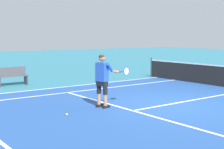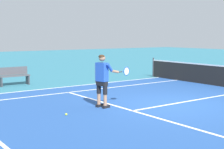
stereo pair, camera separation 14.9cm
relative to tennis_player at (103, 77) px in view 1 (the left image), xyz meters
name	(u,v)px [view 1 (the left image)]	position (x,y,z in m)	size (l,w,h in m)	color
ground_plane	(170,104)	(0.95, 2.13, -0.99)	(80.00, 80.00, 0.00)	teal
court_inner_surface	(157,106)	(0.95, 1.52, -0.99)	(10.98, 11.09, 0.00)	#234C93
line_service	(133,111)	(0.95, 0.47, -0.99)	(8.23, 0.10, 0.01)	white
line_centre_service	(199,99)	(0.95, 3.67, -0.99)	(0.10, 6.40, 0.01)	white
line_singles_left	(89,90)	(-3.17, 1.52, -0.99)	(0.10, 10.69, 0.01)	white
line_doubles_left	(73,86)	(-4.54, 1.52, -0.99)	(0.10, 10.69, 0.01)	white
tennis_player	(103,77)	(0.00, 0.00, 0.00)	(0.59, 1.20, 1.71)	black
tennis_ball_near_feet	(67,114)	(0.26, -1.47, -0.96)	(0.07, 0.07, 0.07)	#CCE02D
courtside_bench	(12,76)	(-6.39, -0.65, -0.54)	(0.40, 1.40, 0.85)	#47474C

